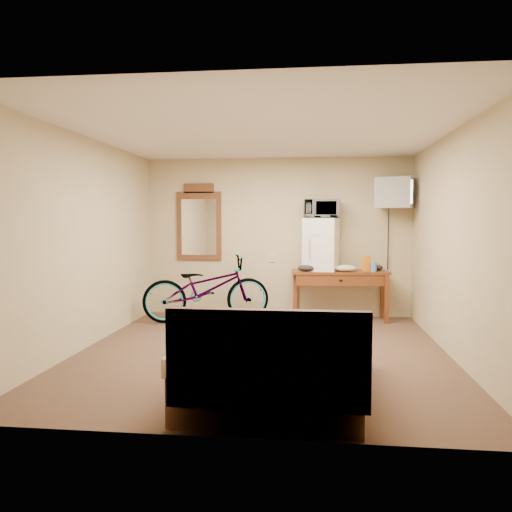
% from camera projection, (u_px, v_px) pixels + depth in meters
% --- Properties ---
extents(room, '(4.60, 4.64, 2.50)m').
position_uv_depth(room, '(263.00, 244.00, 5.66)').
color(room, '#4E3527').
rests_on(room, ground).
extents(desk, '(1.48, 0.67, 0.75)m').
position_uv_depth(desk, '(340.00, 278.00, 7.57)').
color(desk, brown).
rests_on(desk, floor).
extents(mini_fridge, '(0.58, 0.57, 0.80)m').
position_uv_depth(mini_fridge, '(321.00, 244.00, 7.62)').
color(mini_fridge, white).
rests_on(mini_fridge, desk).
extents(microwave, '(0.55, 0.39, 0.29)m').
position_uv_depth(microwave, '(322.00, 209.00, 7.58)').
color(microwave, white).
rests_on(microwave, mini_fridge).
extents(snack_bag, '(0.13, 0.11, 0.24)m').
position_uv_depth(snack_bag, '(366.00, 263.00, 7.51)').
color(snack_bag, orange).
rests_on(snack_bag, desk).
extents(blue_cup, '(0.08, 0.08, 0.14)m').
position_uv_depth(blue_cup, '(374.00, 267.00, 7.43)').
color(blue_cup, '#4780F1').
rests_on(blue_cup, desk).
extents(cloth_cream, '(0.33, 0.26, 0.10)m').
position_uv_depth(cloth_cream, '(346.00, 268.00, 7.46)').
color(cloth_cream, beige).
rests_on(cloth_cream, desk).
extents(cloth_dark_a, '(0.26, 0.20, 0.10)m').
position_uv_depth(cloth_dark_a, '(306.00, 268.00, 7.50)').
color(cloth_dark_a, black).
rests_on(cloth_dark_a, desk).
extents(cloth_dark_b, '(0.20, 0.17, 0.09)m').
position_uv_depth(cloth_dark_b, '(376.00, 268.00, 7.61)').
color(cloth_dark_b, black).
rests_on(cloth_dark_b, desk).
extents(crt_television, '(0.63, 0.67, 0.45)m').
position_uv_depth(crt_television, '(395.00, 193.00, 7.41)').
color(crt_television, black).
rests_on(crt_television, room).
extents(wall_mirror, '(0.72, 0.04, 1.23)m').
position_uv_depth(wall_mirror, '(199.00, 223.00, 8.04)').
color(wall_mirror, brown).
rests_on(wall_mirror, room).
extents(bicycle, '(2.00, 1.23, 0.99)m').
position_uv_depth(bicycle, '(207.00, 288.00, 7.47)').
color(bicycle, black).
rests_on(bicycle, floor).
extents(bed, '(1.53, 1.99, 0.90)m').
position_uv_depth(bed, '(276.00, 360.00, 4.33)').
color(bed, brown).
rests_on(bed, floor).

